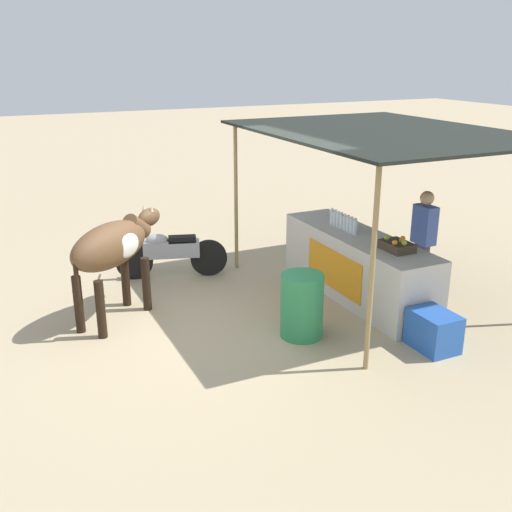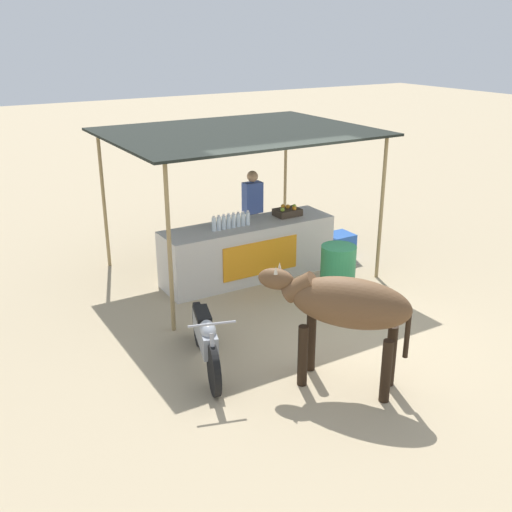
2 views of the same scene
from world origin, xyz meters
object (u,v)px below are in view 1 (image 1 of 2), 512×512
Objects in this scene: vendor_behind_counter at (423,245)px; motorcycle_parked at (170,252)px; water_barrel at (302,306)px; cooler_box at (433,331)px; cow at (114,247)px; fruit_crate at (397,246)px; stall_counter at (357,266)px.

vendor_behind_counter reaches higher than motorcycle_parked.
motorcycle_parked is at bearing -162.26° from water_barrel.
cooler_box is 0.34× the size of motorcycle_parked.
water_barrel is 0.48× the size of motorcycle_parked.
vendor_behind_counter is at bearing 146.73° from cooler_box.
cooler_box is (1.30, -0.85, -0.61)m from vendor_behind_counter.
motorcycle_parked is (-2.76, -0.88, 0.01)m from water_barrel.
water_barrel is 2.61m from cow.
cooler_box is 4.26m from cow.
fruit_crate is at bearing 171.52° from cooler_box.
fruit_crate is 0.52× the size of water_barrel.
cow is (-1.53, -2.02, 0.61)m from water_barrel.
stall_counter is 1.82× the size of cow.
vendor_behind_counter is 4.36m from cow.
motorcycle_parked is at bearing -149.86° from cooler_box.
water_barrel is (-0.00, -1.45, -0.61)m from fruit_crate.
vendor_behind_counter is 2.75× the size of cooler_box.
water_barrel is at bearing 52.86° from cow.
cooler_box is at bearing -3.05° from stall_counter.
water_barrel is at bearing -59.65° from stall_counter.
cow is at bearing -127.32° from cooler_box.
stall_counter is 3.55× the size of water_barrel.
motorcycle_parked is (-2.76, -2.34, -0.60)m from fruit_crate.
stall_counter is at bearing 49.61° from motorcycle_parked.
water_barrel is 2.90m from motorcycle_parked.
water_barrel is at bearing -90.02° from fruit_crate.
cow is at bearing -106.55° from vendor_behind_counter.
vendor_behind_counter is at bearing 73.45° from cow.
cow reaches higher than fruit_crate.
vendor_behind_counter is at bearing 54.96° from stall_counter.
stall_counter is 1.82× the size of vendor_behind_counter.
stall_counter is 5.00× the size of cooler_box.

